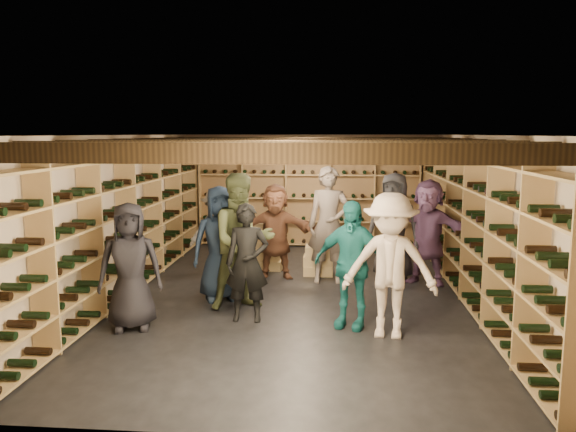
% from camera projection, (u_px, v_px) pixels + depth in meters
% --- Properties ---
extents(ground, '(8.00, 8.00, 0.00)m').
position_uv_depth(ground, '(295.00, 296.00, 8.47)').
color(ground, black).
rests_on(ground, ground).
extents(walls, '(5.52, 8.02, 2.40)m').
position_uv_depth(walls, '(295.00, 217.00, 8.29)').
color(walls, beige).
rests_on(walls, ground).
extents(ceiling, '(5.50, 8.00, 0.01)m').
position_uv_depth(ceiling, '(296.00, 135.00, 8.12)').
color(ceiling, beige).
rests_on(ceiling, walls).
extents(ceiling_joists, '(5.40, 7.12, 0.18)m').
position_uv_depth(ceiling_joists, '(296.00, 145.00, 8.14)').
color(ceiling_joists, black).
rests_on(ceiling_joists, ground).
extents(wine_rack_left, '(0.32, 7.50, 2.15)m').
position_uv_depth(wine_rack_left, '(127.00, 223.00, 8.53)').
color(wine_rack_left, tan).
rests_on(wine_rack_left, ground).
extents(wine_rack_right, '(0.32, 7.50, 2.15)m').
position_uv_depth(wine_rack_right, '(473.00, 228.00, 8.10)').
color(wine_rack_right, tan).
rests_on(wine_rack_right, ground).
extents(wine_rack_back, '(4.70, 0.30, 2.15)m').
position_uv_depth(wine_rack_back, '(308.00, 197.00, 12.09)').
color(wine_rack_back, tan).
rests_on(wine_rack_back, ground).
extents(crate_stack_left, '(0.55, 0.41, 0.85)m').
position_uv_depth(crate_stack_left, '(268.00, 246.00, 10.08)').
color(crate_stack_left, tan).
rests_on(crate_stack_left, ground).
extents(crate_stack_right, '(0.50, 0.34, 0.51)m').
position_uv_depth(crate_stack_right, '(319.00, 260.00, 9.69)').
color(crate_stack_right, tan).
rests_on(crate_stack_right, ground).
extents(crate_loose, '(0.54, 0.40, 0.17)m').
position_uv_depth(crate_loose, '(330.00, 254.00, 11.03)').
color(crate_loose, tan).
rests_on(crate_loose, ground).
extents(person_0, '(0.89, 0.70, 1.59)m').
position_uv_depth(person_0, '(130.00, 266.00, 6.94)').
color(person_0, black).
rests_on(person_0, ground).
extents(person_1, '(0.57, 0.38, 1.54)m').
position_uv_depth(person_1, '(247.00, 263.00, 7.24)').
color(person_1, black).
rests_on(person_1, ground).
extents(person_2, '(1.13, 1.03, 1.89)m').
position_uv_depth(person_2, '(242.00, 242.00, 7.75)').
color(person_2, '#4E5732').
rests_on(person_2, ground).
extents(person_3, '(1.21, 0.81, 1.74)m').
position_uv_depth(person_3, '(390.00, 266.00, 6.65)').
color(person_3, beige).
rests_on(person_3, ground).
extents(person_4, '(1.02, 0.68, 1.61)m').
position_uv_depth(person_4, '(351.00, 264.00, 7.00)').
color(person_4, '#196C6D').
rests_on(person_4, ground).
extents(person_5, '(1.51, 0.59, 1.60)m').
position_uv_depth(person_5, '(275.00, 231.00, 9.42)').
color(person_5, brown).
rests_on(person_5, ground).
extents(person_6, '(0.96, 0.79, 1.68)m').
position_uv_depth(person_6, '(220.00, 243.00, 8.18)').
color(person_6, '#1B2941').
rests_on(person_6, ground).
extents(person_7, '(0.70, 0.46, 1.90)m').
position_uv_depth(person_7, '(329.00, 225.00, 9.10)').
color(person_7, slate).
rests_on(person_7, ground).
extents(person_9, '(1.00, 0.64, 1.48)m').
position_uv_depth(person_9, '(217.00, 231.00, 9.76)').
color(person_9, '#A6A198').
rests_on(person_9, ground).
extents(person_11, '(1.65, 1.08, 1.70)m').
position_uv_depth(person_11, '(427.00, 232.00, 9.06)').
color(person_11, '#805587').
rests_on(person_11, ground).
extents(person_12, '(1.00, 0.79, 1.79)m').
position_uv_depth(person_12, '(393.00, 227.00, 9.25)').
color(person_12, '#353439').
rests_on(person_12, ground).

